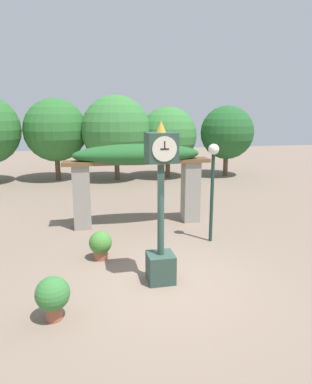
{
  "coord_description": "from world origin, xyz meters",
  "views": [
    {
      "loc": [
        -1.76,
        -6.87,
        3.74
      ],
      "look_at": [
        -0.16,
        0.61,
        1.97
      ],
      "focal_mm": 32.0,
      "sensor_mm": 36.0,
      "label": 1
    }
  ],
  "objects_px": {
    "pedestal_clock": "(161,206)",
    "potted_plant_near_right": "(53,295)",
    "potted_plant_near_left": "(100,244)",
    "lamp_post": "(213,173)"
  },
  "relations": [
    {
      "from": "potted_plant_near_right",
      "to": "pedestal_clock",
      "type": "bearing_deg",
      "value": 24.66
    },
    {
      "from": "potted_plant_near_left",
      "to": "lamp_post",
      "type": "height_order",
      "value": "lamp_post"
    },
    {
      "from": "pedestal_clock",
      "to": "potted_plant_near_right",
      "type": "height_order",
      "value": "pedestal_clock"
    },
    {
      "from": "pedestal_clock",
      "to": "potted_plant_near_right",
      "type": "relative_size",
      "value": 4.28
    },
    {
      "from": "pedestal_clock",
      "to": "potted_plant_near_left",
      "type": "relative_size",
      "value": 4.8
    },
    {
      "from": "pedestal_clock",
      "to": "potted_plant_near_right",
      "type": "xyz_separation_m",
      "value": [
        -2.27,
        -1.04,
        -1.28
      ]
    },
    {
      "from": "potted_plant_near_right",
      "to": "lamp_post",
      "type": "xyz_separation_m",
      "value": [
        4.29,
        3.19,
        1.59
      ]
    },
    {
      "from": "pedestal_clock",
      "to": "lamp_post",
      "type": "distance_m",
      "value": 2.97
    },
    {
      "from": "pedestal_clock",
      "to": "potted_plant_near_left",
      "type": "distance_m",
      "value": 2.39
    },
    {
      "from": "potted_plant_near_right",
      "to": "lamp_post",
      "type": "height_order",
      "value": "lamp_post"
    }
  ]
}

